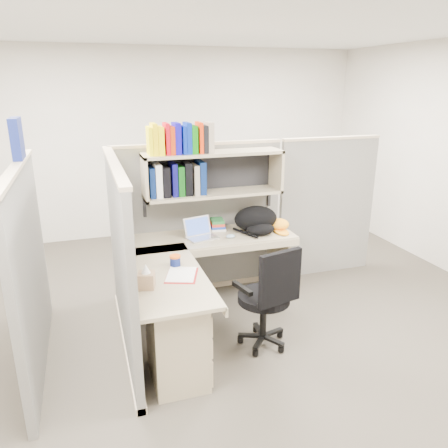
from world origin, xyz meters
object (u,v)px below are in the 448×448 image
object	(u,v)px
task_chair	(266,313)
backpack	(258,220)
snack_canister	(175,260)
laptop	(202,229)
desk	(189,308)

from	to	relation	value
task_chair	backpack	bearing A→B (deg)	73.03
backpack	snack_canister	size ratio (longest dim) A/B	4.82
laptop	snack_canister	size ratio (longest dim) A/B	3.06
desk	backpack	bearing A→B (deg)	40.97
backpack	task_chair	world-z (taller)	backpack
laptop	task_chair	world-z (taller)	task_chair
backpack	task_chair	xyz separation A→B (m)	(-0.28, -0.90, -0.53)
laptop	desk	bearing A→B (deg)	-126.88
laptop	snack_canister	xyz separation A→B (m)	(-0.39, -0.58, -0.06)
desk	backpack	xyz separation A→B (m)	(0.93, 0.81, 0.42)
laptop	snack_canister	bearing A→B (deg)	-138.30
desk	task_chair	world-z (taller)	task_chair
desk	snack_canister	bearing A→B (deg)	103.67
snack_canister	task_chair	distance (m)	0.90
laptop	snack_canister	world-z (taller)	laptop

